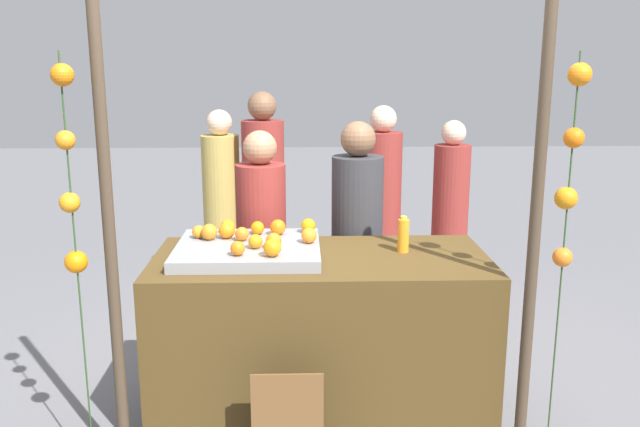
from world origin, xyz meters
TOP-DOWN VIEW (x-y plane):
  - ground_plane at (0.00, 0.00)m, footprint 24.00×24.00m
  - stall_counter at (0.00, 0.00)m, footprint 1.79×0.84m
  - orange_tray at (-0.39, 0.04)m, footprint 0.76×0.67m
  - orange_0 at (-0.35, 0.24)m, footprint 0.08×0.08m
  - orange_1 at (-0.51, 0.16)m, footprint 0.09×0.09m
  - orange_2 at (-0.42, -0.17)m, footprint 0.07×0.07m
  - orange_3 at (-0.43, 0.11)m, footprint 0.08×0.08m
  - orange_4 at (-0.06, 0.05)m, footprint 0.08×0.08m
  - orange_5 at (-0.25, -0.05)m, footprint 0.08×0.08m
  - orange_6 at (-0.61, 0.14)m, footprint 0.09×0.09m
  - orange_7 at (-0.52, 0.27)m, footprint 0.08×0.08m
  - orange_8 at (-0.34, -0.04)m, footprint 0.08×0.08m
  - orange_9 at (-0.67, 0.17)m, footprint 0.07×0.07m
  - orange_10 at (-0.25, -0.19)m, footprint 0.09×0.09m
  - orange_11 at (-0.06, 0.27)m, footprint 0.08×0.08m
  - orange_12 at (-0.23, 0.23)m, footprint 0.09×0.09m
  - juice_bottle at (0.45, 0.07)m, footprint 0.06×0.06m
  - vendor_left at (-0.35, 0.65)m, footprint 0.31×0.31m
  - vendor_right at (0.25, 0.64)m, footprint 0.32×0.32m
  - crowd_person_0 at (0.57, 1.98)m, footprint 0.32×0.32m
  - crowd_person_1 at (-0.77, 2.10)m, footprint 0.31×0.31m
  - crowd_person_2 at (-0.41, 1.97)m, footprint 0.35×0.35m
  - crowd_person_3 at (1.14, 1.95)m, footprint 0.30×0.30m
  - canopy_post_left at (-0.97, -0.46)m, footprint 0.06×0.06m
  - canopy_post_right at (0.97, -0.46)m, footprint 0.06×0.06m
  - garland_strand_left at (-1.12, -0.51)m, footprint 0.11×0.11m
  - garland_strand_right at (1.10, -0.49)m, footprint 0.12×0.11m

SIDE VIEW (x-z plane):
  - ground_plane at x=0.00m, z-range 0.00..0.00m
  - stall_counter at x=0.00m, z-range 0.00..0.94m
  - crowd_person_3 at x=1.14m, z-range -0.05..1.44m
  - vendor_left at x=-0.35m, z-range -0.05..1.49m
  - crowd_person_1 at x=-0.77m, z-range -0.05..1.52m
  - vendor_right at x=0.25m, z-range -0.06..1.55m
  - crowd_person_0 at x=0.57m, z-range -0.06..1.55m
  - crowd_person_2 at x=-0.41m, z-range -0.06..1.66m
  - orange_tray at x=-0.39m, z-range 0.94..1.00m
  - juice_bottle at x=0.45m, z-range 0.93..1.13m
  - orange_9 at x=-0.67m, z-range 1.00..1.07m
  - orange_2 at x=-0.42m, z-range 1.00..1.07m
  - orange_0 at x=-0.35m, z-range 1.00..1.08m
  - orange_3 at x=-0.43m, z-range 1.00..1.08m
  - orange_8 at x=-0.34m, z-range 1.00..1.08m
  - orange_7 at x=-0.52m, z-range 1.00..1.08m
  - orange_11 at x=-0.06m, z-range 1.00..1.08m
  - orange_5 at x=-0.25m, z-range 1.00..1.08m
  - orange_4 at x=-0.06m, z-range 1.00..1.08m
  - orange_12 at x=-0.23m, z-range 1.00..1.09m
  - orange_6 at x=-0.61m, z-range 1.00..1.09m
  - orange_1 at x=-0.51m, z-range 1.00..1.09m
  - orange_10 at x=-0.25m, z-range 1.00..1.09m
  - canopy_post_left at x=-0.97m, z-range 0.00..2.27m
  - canopy_post_right at x=0.97m, z-range 0.00..2.27m
  - garland_strand_left at x=-1.12m, z-range 0.45..2.44m
  - garland_strand_right at x=1.10m, z-range 0.50..2.50m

